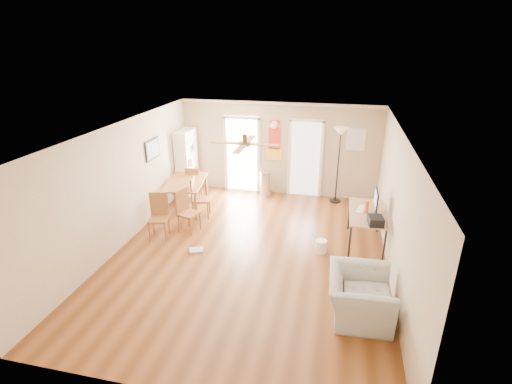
% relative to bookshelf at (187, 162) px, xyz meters
% --- Properties ---
extents(floor, '(7.00, 7.00, 0.00)m').
position_rel_bookshelf_xyz_m(floor, '(2.55, -2.96, -0.92)').
color(floor, brown).
rests_on(floor, ground).
extents(ceiling, '(5.50, 7.00, 0.00)m').
position_rel_bookshelf_xyz_m(ceiling, '(2.55, -2.96, 1.68)').
color(ceiling, silver).
rests_on(ceiling, floor).
extents(wall_back, '(5.50, 0.04, 2.60)m').
position_rel_bookshelf_xyz_m(wall_back, '(2.55, 0.54, 0.38)').
color(wall_back, beige).
rests_on(wall_back, floor).
extents(wall_front, '(5.50, 0.04, 2.60)m').
position_rel_bookshelf_xyz_m(wall_front, '(2.55, -6.46, 0.38)').
color(wall_front, beige).
rests_on(wall_front, floor).
extents(wall_left, '(0.04, 7.00, 2.60)m').
position_rel_bookshelf_xyz_m(wall_left, '(-0.20, -2.96, 0.38)').
color(wall_left, beige).
rests_on(wall_left, floor).
extents(wall_right, '(0.04, 7.00, 2.60)m').
position_rel_bookshelf_xyz_m(wall_right, '(5.30, -2.96, 0.38)').
color(wall_right, beige).
rests_on(wall_right, floor).
extents(crown_molding, '(5.50, 7.00, 0.08)m').
position_rel_bookshelf_xyz_m(crown_molding, '(2.55, -2.96, 1.64)').
color(crown_molding, white).
rests_on(crown_molding, wall_back).
extents(kitchen_doorway, '(0.90, 0.10, 2.10)m').
position_rel_bookshelf_xyz_m(kitchen_doorway, '(1.50, 0.53, 0.13)').
color(kitchen_doorway, white).
rests_on(kitchen_doorway, wall_back).
extents(bathroom_doorway, '(0.80, 0.10, 2.10)m').
position_rel_bookshelf_xyz_m(bathroom_doorway, '(3.30, 0.53, 0.13)').
color(bathroom_doorway, white).
rests_on(bathroom_doorway, wall_back).
extents(wall_decal, '(0.46, 0.03, 1.10)m').
position_rel_bookshelf_xyz_m(wall_decal, '(2.42, 0.52, 0.63)').
color(wall_decal, red).
rests_on(wall_decal, wall_back).
extents(ac_grille, '(0.50, 0.04, 0.60)m').
position_rel_bookshelf_xyz_m(ac_grille, '(4.60, 0.51, 0.78)').
color(ac_grille, white).
rests_on(ac_grille, wall_back).
extents(framed_poster, '(0.04, 0.66, 0.48)m').
position_rel_bookshelf_xyz_m(framed_poster, '(-0.18, -1.56, 0.78)').
color(framed_poster, black).
rests_on(framed_poster, wall_left).
extents(ceiling_fan, '(1.24, 1.24, 0.20)m').
position_rel_bookshelf_xyz_m(ceiling_fan, '(2.55, -3.26, 1.51)').
color(ceiling_fan, '#593819').
rests_on(ceiling_fan, ceiling).
extents(bookshelf, '(0.47, 0.87, 1.83)m').
position_rel_bookshelf_xyz_m(bookshelf, '(0.00, 0.00, 0.00)').
color(bookshelf, white).
rests_on(bookshelf, floor).
extents(dining_table, '(1.13, 1.63, 0.75)m').
position_rel_bookshelf_xyz_m(dining_table, '(0.40, -1.08, -0.54)').
color(dining_table, '#AD6537').
rests_on(dining_table, floor).
extents(dining_chair_right_a, '(0.50, 0.50, 1.02)m').
position_rel_bookshelf_xyz_m(dining_chair_right_a, '(0.95, -1.46, -0.40)').
color(dining_chair_right_a, '#9C5A32').
rests_on(dining_chair_right_a, floor).
extents(dining_chair_right_b, '(0.51, 0.51, 0.99)m').
position_rel_bookshelf_xyz_m(dining_chair_right_b, '(0.95, -2.27, -0.42)').
color(dining_chair_right_b, '#945430').
rests_on(dining_chair_right_b, floor).
extents(dining_chair_near, '(0.49, 0.49, 1.00)m').
position_rel_bookshelf_xyz_m(dining_chair_near, '(0.40, -2.70, -0.42)').
color(dining_chair_near, olive).
rests_on(dining_chair_near, floor).
extents(dining_chair_far, '(0.43, 0.43, 0.92)m').
position_rel_bookshelf_xyz_m(dining_chair_far, '(0.35, -0.39, -0.46)').
color(dining_chair_far, '#9F6533').
rests_on(dining_chair_far, floor).
extents(trash_can, '(0.35, 0.35, 0.71)m').
position_rel_bookshelf_xyz_m(trash_can, '(2.25, 0.24, -0.56)').
color(trash_can, '#B6B6B8').
rests_on(trash_can, floor).
extents(torchiere_lamp, '(0.44, 0.44, 2.06)m').
position_rel_bookshelf_xyz_m(torchiere_lamp, '(4.20, 0.22, 0.11)').
color(torchiere_lamp, black).
rests_on(torchiere_lamp, floor).
extents(computer_desk, '(0.74, 1.48, 0.79)m').
position_rel_bookshelf_xyz_m(computer_desk, '(4.88, -2.06, -0.52)').
color(computer_desk, tan).
rests_on(computer_desk, floor).
extents(imac, '(0.12, 0.54, 0.50)m').
position_rel_bookshelf_xyz_m(imac, '(5.02, -2.13, 0.13)').
color(imac, black).
rests_on(imac, computer_desk).
extents(keyboard, '(0.24, 0.47, 0.02)m').
position_rel_bookshelf_xyz_m(keyboard, '(4.75, -1.97, -0.12)').
color(keyboard, silver).
rests_on(keyboard, computer_desk).
extents(printer, '(0.32, 0.36, 0.17)m').
position_rel_bookshelf_xyz_m(printer, '(5.00, -2.64, -0.04)').
color(printer, black).
rests_on(printer, computer_desk).
extents(orange_bottle, '(0.11, 0.11, 0.27)m').
position_rel_bookshelf_xyz_m(orange_bottle, '(4.85, -2.11, 0.01)').
color(orange_bottle, '#F75A15').
rests_on(orange_bottle, computer_desk).
extents(wastebasket_a, '(0.28, 0.28, 0.28)m').
position_rel_bookshelf_xyz_m(wastebasket_a, '(3.99, -2.57, -0.78)').
color(wastebasket_a, white).
rests_on(wastebasket_a, floor).
extents(wastebasket_b, '(0.31, 0.31, 0.28)m').
position_rel_bookshelf_xyz_m(wastebasket_b, '(4.85, -4.05, -0.78)').
color(wastebasket_b, silver).
rests_on(wastebasket_b, floor).
extents(floor_cloth, '(0.35, 0.31, 0.04)m').
position_rel_bookshelf_xyz_m(floor_cloth, '(1.42, -3.11, -0.90)').
color(floor_cloth, '#9C9C97').
rests_on(floor_cloth, floor).
extents(armchair, '(1.02, 1.16, 0.74)m').
position_rel_bookshelf_xyz_m(armchair, '(4.70, -4.42, -0.55)').
color(armchair, '#A5A5A0').
rests_on(armchair, floor).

